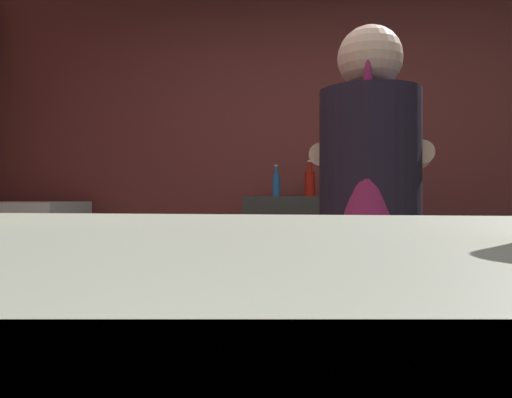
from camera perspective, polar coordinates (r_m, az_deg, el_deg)
wall_back at (r=3.64m, az=8.00°, el=4.30°), size 5.20×0.10×2.70m
prep_counter at (r=2.31m, az=16.43°, el=-15.99°), size 2.10×0.60×0.90m
back_shelf at (r=3.40m, az=6.65°, el=-8.98°), size 0.91×0.36×1.10m
mini_fridge at (r=3.85m, az=-24.31°, el=-8.20°), size 0.65×0.58×1.06m
bartender at (r=1.75m, az=12.74°, el=-3.90°), size 0.46×0.53×1.68m
mixing_bowl at (r=2.17m, az=3.65°, el=-4.23°), size 0.18×0.18×0.05m
chefs_knife at (r=2.19m, az=19.40°, el=-4.75°), size 0.24×0.12×0.01m
bottle_soy at (r=3.35m, az=13.29°, el=1.67°), size 0.07×0.07×0.21m
bottle_vinegar at (r=3.36m, az=6.13°, el=1.89°), size 0.07×0.07×0.24m
bottle_olive_oil at (r=3.31m, az=2.31°, el=1.70°), size 0.05×0.05×0.21m
bottle_hot_sauce at (r=3.40m, az=10.95°, el=1.76°), size 0.05×0.05×0.22m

